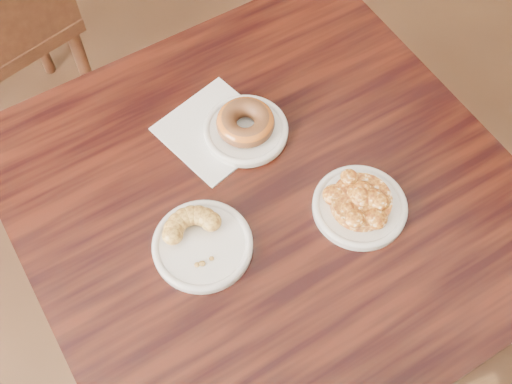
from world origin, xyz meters
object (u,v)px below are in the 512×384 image
apple_fritter (361,200)px  cruller_fragment (202,240)px  glazed_donut (245,122)px  cafe_table (266,278)px

apple_fritter → cruller_fragment: (-0.26, 0.07, -0.00)m
glazed_donut → cruller_fragment: 0.23m
glazed_donut → apple_fritter: (0.08, -0.23, -0.01)m
cruller_fragment → apple_fritter: bearing=-16.1°
cafe_table → glazed_donut: glazed_donut is taller
glazed_donut → cruller_fragment: size_ratio=0.91×
apple_fritter → cruller_fragment: apple_fritter is taller
cafe_table → apple_fritter: bearing=-41.7°
apple_fritter → cruller_fragment: bearing=163.9°
glazed_donut → cafe_table: bearing=-103.2°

